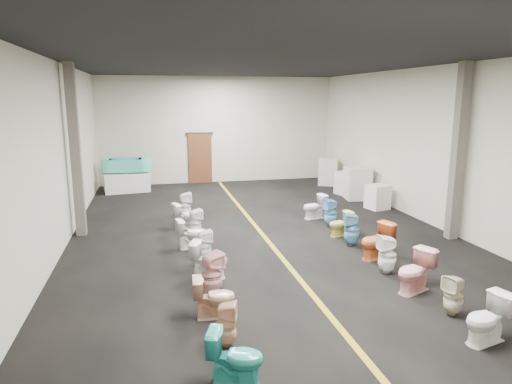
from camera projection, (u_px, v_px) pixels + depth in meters
floor at (262, 234)px, 12.39m from camera, size 16.00×16.00×0.00m
ceiling at (262, 62)px, 11.47m from camera, size 16.00×16.00×0.00m
wall_back at (218, 130)px, 19.56m from camera, size 10.00×0.00×10.00m
wall_front at (463, 247)px, 4.29m from camera, size 10.00×0.00×10.00m
wall_left at (58, 157)px, 10.83m from camera, size 0.00×16.00×16.00m
wall_right at (432, 147)px, 13.02m from camera, size 0.00×16.00×16.00m
aisle_stripe at (262, 233)px, 12.39m from camera, size 0.12×15.60×0.01m
back_door at (200, 159)px, 19.57m from camera, size 1.00×0.10×2.10m
door_frame at (199, 134)px, 19.36m from camera, size 1.15×0.08×0.10m
column_left at (75, 151)px, 11.84m from camera, size 0.25×0.25×4.50m
column_right at (458, 153)px, 11.54m from camera, size 0.25×0.25×4.50m
display_table at (127, 182)px, 17.80m from camera, size 1.80×1.09×0.75m
bathtub at (126, 165)px, 17.66m from camera, size 1.86×0.74×0.55m
appliance_crate_a at (378, 197)px, 15.06m from camera, size 0.74×0.74×0.80m
appliance_crate_b at (357, 183)px, 16.49m from camera, size 0.96×0.96×1.16m
appliance_crate_c at (348, 183)px, 17.31m from camera, size 0.91×0.91×0.86m
appliance_crate_d at (328, 172)px, 19.21m from camera, size 1.01×1.01×1.09m
toilet_left_0 at (236, 357)px, 5.84m from camera, size 0.81×0.63×0.73m
toilet_left_1 at (226, 324)px, 6.72m from camera, size 0.39×0.39×0.69m
toilet_left_2 at (214, 297)px, 7.62m from camera, size 0.73×0.45×0.72m
toilet_left_3 at (212, 275)px, 8.41m from camera, size 0.51×0.51×0.85m
toilet_left_4 at (209, 260)px, 9.29m from camera, size 0.85×0.68×0.76m
toilet_left_5 at (204, 246)px, 10.18m from camera, size 0.38×0.37×0.74m
toilet_left_6 at (191, 233)px, 11.14m from camera, size 0.79×0.53×0.74m
toilet_left_7 at (195, 223)px, 12.04m from camera, size 0.44×0.43×0.75m
toilet_left_8 at (186, 215)px, 12.81m from camera, size 0.83×0.64×0.75m
toilet_left_9 at (185, 206)px, 13.76m from camera, size 0.41×0.40×0.83m
toilet_right_1 at (487, 319)px, 6.80m from camera, size 0.83×0.60×0.77m
toilet_right_2 at (454, 295)px, 7.68m from camera, size 0.42×0.41×0.72m
toilet_right_3 at (415, 271)px, 8.60m from camera, size 0.92×0.74×0.82m
toilet_right_4 at (387, 254)px, 9.51m from camera, size 0.41×0.40×0.83m
toilet_right_5 at (376, 241)px, 10.39m from camera, size 0.91×0.69×0.83m
toilet_right_6 at (352, 229)px, 11.31m from camera, size 0.47×0.46×0.84m
toilet_right_7 at (340, 224)px, 12.11m from camera, size 0.71×0.50×0.66m
toilet_right_8 at (331, 213)px, 12.98m from camera, size 0.43×0.42×0.82m
toilet_right_9 at (314, 207)px, 13.86m from camera, size 0.80×0.56×0.74m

